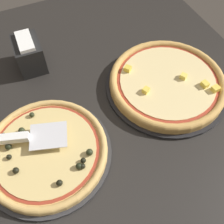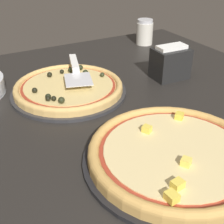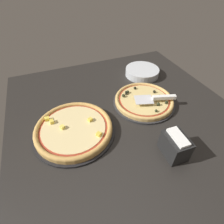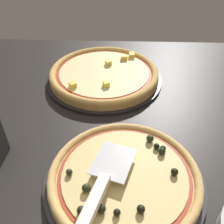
# 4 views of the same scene
# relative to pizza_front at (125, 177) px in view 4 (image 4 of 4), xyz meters

# --- Properties ---
(ground_plane) EXTENTS (1.30, 1.21, 0.04)m
(ground_plane) POSITION_rel_pizza_front_xyz_m (-0.06, 0.14, -0.04)
(ground_plane) COLOR black
(pizza_pan_front) EXTENTS (0.35, 0.35, 0.01)m
(pizza_pan_front) POSITION_rel_pizza_front_xyz_m (-0.00, 0.00, -0.02)
(pizza_pan_front) COLOR #2D2D30
(pizza_pan_front) RESTS_ON ground_plane
(pizza_front) EXTENTS (0.33, 0.33, 0.04)m
(pizza_front) POSITION_rel_pizza_front_xyz_m (0.00, 0.00, 0.00)
(pizza_front) COLOR #DBAD60
(pizza_front) RESTS_ON pizza_pan_front
(pizza_pan_back) EXTENTS (0.40, 0.40, 0.01)m
(pizza_pan_back) POSITION_rel_pizza_front_xyz_m (-0.07, 0.42, -0.02)
(pizza_pan_back) COLOR black
(pizza_pan_back) RESTS_ON ground_plane
(pizza_back) EXTENTS (0.37, 0.37, 0.04)m
(pizza_back) POSITION_rel_pizza_front_xyz_m (-0.07, 0.42, 0.00)
(pizza_back) COLOR tan
(pizza_back) RESTS_ON pizza_pan_back
(serving_spatula) EXTENTS (0.12, 0.23, 0.02)m
(serving_spatula) POSITION_rel_pizza_front_xyz_m (-0.05, -0.06, 0.03)
(serving_spatula) COLOR silver
(serving_spatula) RESTS_ON pizza_front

